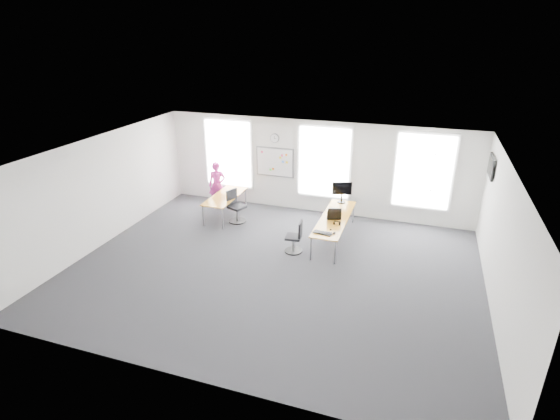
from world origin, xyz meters
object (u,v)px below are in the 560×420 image
(desk_right, at_px, (335,219))
(chair_left, at_px, (236,208))
(headphones, at_px, (337,223))
(keyboard, at_px, (323,233))
(monitor, at_px, (342,190))
(chair_right, at_px, (295,239))
(person, at_px, (217,185))
(desk_left, at_px, (225,198))

(desk_right, xyz_separation_m, chair_left, (-3.19, 0.32, -0.20))
(chair_left, distance_m, headphones, 3.44)
(keyboard, bearing_deg, monitor, 102.34)
(chair_left, bearing_deg, monitor, -54.62)
(desk_right, relative_size, monitor, 4.30)
(chair_right, bearing_deg, desk_right, 134.93)
(chair_right, distance_m, monitor, 2.47)
(chair_left, height_order, person, person)
(headphones, bearing_deg, chair_left, 178.37)
(desk_right, bearing_deg, headphones, -71.15)
(desk_right, xyz_separation_m, headphones, (0.15, -0.45, 0.10))
(desk_left, bearing_deg, person, 131.97)
(desk_left, xyz_separation_m, headphones, (3.80, -1.01, 0.10))
(keyboard, relative_size, headphones, 2.60)
(desk_right, relative_size, desk_left, 1.48)
(chair_right, xyz_separation_m, monitor, (0.79, 2.24, 0.69))
(headphones, bearing_deg, desk_right, 120.23)
(monitor, bearing_deg, keyboard, -109.31)
(chair_right, height_order, monitor, monitor)
(desk_left, distance_m, chair_right, 3.24)
(person, bearing_deg, monitor, -21.15)
(person, relative_size, monitor, 2.36)
(desk_right, relative_size, person, 1.82)
(desk_right, height_order, desk_left, desk_left)
(desk_right, xyz_separation_m, keyboard, (-0.09, -1.09, 0.06))
(desk_right, xyz_separation_m, chair_right, (-0.84, -1.04, -0.25))
(person, relative_size, keyboard, 3.13)
(chair_right, xyz_separation_m, person, (-3.40, 2.24, 0.38))
(chair_left, distance_m, keyboard, 3.42)
(chair_right, bearing_deg, chair_left, -126.28)
(desk_left, bearing_deg, desk_right, -8.69)
(keyboard, height_order, monitor, monitor)
(chair_left, distance_m, person, 1.41)
(monitor, bearing_deg, desk_right, -105.99)
(chair_left, height_order, monitor, monitor)
(monitor, bearing_deg, chair_left, 177.28)
(desk_left, distance_m, keyboard, 3.93)
(chair_right, bearing_deg, person, -129.68)
(chair_right, bearing_deg, monitor, 154.40)
(chair_left, xyz_separation_m, monitor, (3.14, 0.88, 0.64))
(desk_left, bearing_deg, monitor, 10.12)
(desk_right, bearing_deg, keyboard, -94.61)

